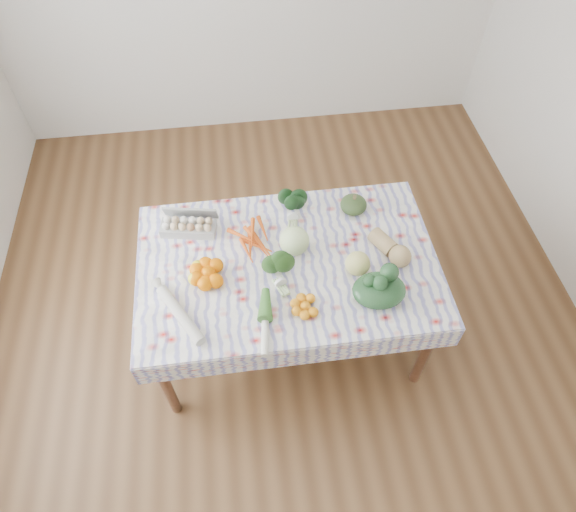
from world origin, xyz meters
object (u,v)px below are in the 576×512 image
Objects in this scene: dining_table at (288,271)px; kabocha_squash at (354,205)px; butternut_squash at (391,247)px; grapefruit at (358,264)px; egg_carton at (188,227)px; cabbage at (294,241)px.

kabocha_squash is (0.44, 0.33, 0.14)m from dining_table.
dining_table is 6.01× the size of butternut_squash.
grapefruit is at bearing -99.40° from kabocha_squash.
egg_carton is at bearing 135.21° from butternut_squash.
butternut_squash is (0.13, -0.35, 0.01)m from kabocha_squash.
cabbage is (0.58, -0.21, 0.04)m from egg_carton.
dining_table is 0.59m from butternut_squash.
grapefruit is (-0.21, -0.09, 0.01)m from butternut_squash.
butternut_squash is at bearing -1.66° from dining_table.
cabbage is 0.37m from grapefruit.
egg_carton is 0.62m from cabbage.
egg_carton is 1.87× the size of cabbage.
dining_table is at bearing -18.35° from egg_carton.
butternut_squash is at bearing 23.55° from grapefruit.
grapefruit is (-0.07, -0.44, 0.02)m from kabocha_squash.
cabbage reaches higher than grapefruit.
kabocha_squash is 0.38m from butternut_squash.
kabocha_squash reaches higher than dining_table.
kabocha_squash is 1.17× the size of grapefruit.
dining_table is 0.63m from egg_carton.
dining_table is 5.12× the size of egg_carton.
egg_carton is 1.99× the size of kabocha_squash.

